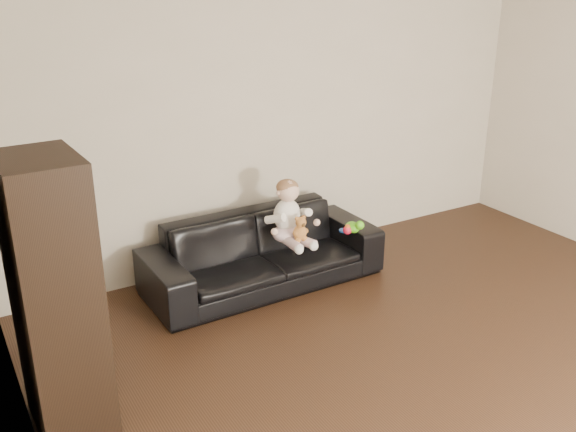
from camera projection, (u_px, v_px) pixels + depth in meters
floor at (519, 414)px, 3.78m from camera, size 5.50×5.50×0.00m
wall_back at (286, 111)px, 5.52m from camera, size 5.00×0.00×5.00m
wall_left at (50, 341)px, 2.13m from camera, size 0.00×5.50×5.50m
sofa at (263, 252)px, 5.25m from camera, size 1.96×0.80×0.57m
cabinet at (56, 299)px, 3.45m from camera, size 0.42×0.56×1.59m
shelf_item at (51, 237)px, 3.33m from camera, size 0.19×0.26×0.28m
baby at (289, 215)px, 5.13m from camera, size 0.36×0.45×0.52m
teddy_bear at (300, 229)px, 5.03m from camera, size 0.11×0.12×0.21m
toy_green at (352, 227)px, 5.38m from camera, size 0.13×0.15×0.10m
toy_rattle at (347, 230)px, 5.35m from camera, size 0.08×0.08×0.08m
toy_blue_disc at (344, 231)px, 5.42m from camera, size 0.10×0.10×0.01m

